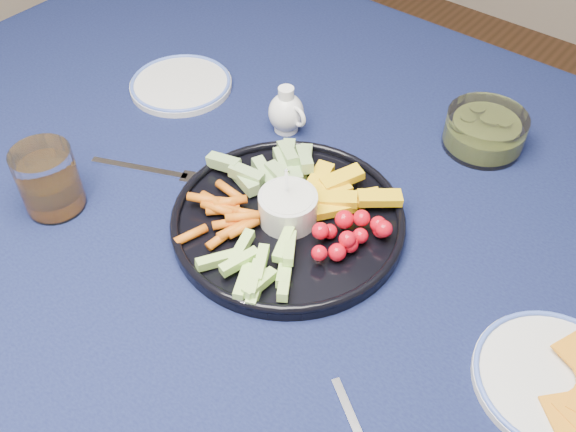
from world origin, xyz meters
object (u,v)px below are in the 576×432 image
Objects in this scene: creamer_pitcher at (287,112)px; cheese_plate at (556,379)px; side_plate_extra at (181,84)px; dining_table at (333,236)px; juice_tumbler at (50,183)px; pickle_bowl at (484,132)px; crudite_platter at (287,215)px.

creamer_pitcher reaches higher than cheese_plate.
side_plate_extra is at bearing -173.39° from creamer_pitcher.
dining_table is 0.43m from juice_tumbler.
juice_tumbler reaches higher than dining_table.
cheese_plate is at bearing -10.84° from side_plate_extra.
pickle_bowl is (0.27, 0.16, -0.01)m from creamer_pitcher.
crudite_platter is at bearing -102.09° from dining_table.
crudite_platter is at bearing 32.20° from juice_tumbler.
juice_tumbler is at bearing -147.80° from crudite_platter.
juice_tumbler is at bearing -138.44° from dining_table.
pickle_bowl is at bearing 68.40° from crudite_platter.
pickle_bowl is 0.70× the size of side_plate_extra.
creamer_pitcher is 0.45× the size of side_plate_extra.
creamer_pitcher reaches higher than pickle_bowl.
crudite_platter is 0.36m from pickle_bowl.
crudite_platter is 4.08× the size of creamer_pitcher.
cheese_plate is 0.71m from juice_tumbler.
creamer_pitcher is 0.56m from cheese_plate.
cheese_plate is at bearing -17.69° from creamer_pitcher.
crudite_platter reaches higher than dining_table.
pickle_bowl reaches higher than dining_table.
creamer_pitcher is at bearing 129.27° from crudite_platter.
pickle_bowl is 0.67× the size of cheese_plate.
dining_table is at bearing -114.89° from pickle_bowl.
dining_table is at bearing -7.80° from side_plate_extra.
crudite_platter is 2.60× the size of pickle_bowl.
crudite_platter is 1.83× the size of side_plate_extra.
creamer_pitcher is 0.22m from side_plate_extra.
juice_tumbler is at bearing -129.17° from pickle_bowl.
cheese_plate is at bearing -13.83° from dining_table.
juice_tumbler reaches higher than pickle_bowl.
crudite_platter is 0.39m from side_plate_extra.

